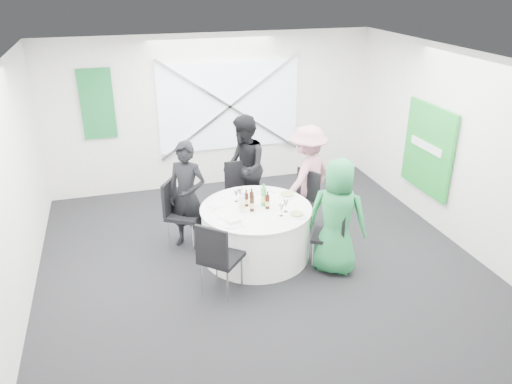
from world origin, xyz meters
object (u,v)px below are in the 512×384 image
object	(u,v)px
banquet_table	(256,232)
chair_back_right	(303,197)
green_water_bottle	(264,197)
person_man_back_left	(187,196)
chair_back	(239,187)
chair_front_right	(335,231)
person_man_back	(244,168)
person_woman_pink	(307,176)
clear_water_bottle	(242,204)
person_woman_green	(337,217)
chair_front_left	(217,254)
chair_back_left	(178,208)

from	to	relation	value
banquet_table	chair_back_right	distance (m)	1.05
banquet_table	green_water_bottle	xyz separation A→B (m)	(0.12, 0.04, 0.51)
banquet_table	person_man_back_left	xyz separation A→B (m)	(-0.87, 0.57, 0.43)
chair_back	chair_front_right	world-z (taller)	chair_back
person_man_back	green_water_bottle	distance (m)	1.24
banquet_table	person_woman_pink	size ratio (longest dim) A/B	0.95
clear_water_bottle	person_woman_green	bearing A→B (deg)	-27.34
person_man_back	person_man_back_left	bearing A→B (deg)	-48.24
person_woman_pink	chair_front_left	bearing A→B (deg)	5.76
chair_back_right	person_man_back_left	world-z (taller)	person_man_back_left
chair_front_right	person_man_back_left	bearing A→B (deg)	-90.61
chair_back_right	chair_front_left	bearing A→B (deg)	-80.60
chair_front_right	person_woman_green	distance (m)	0.26
person_man_back	person_woman_green	bearing A→B (deg)	28.91
green_water_bottle	chair_back_right	bearing A→B (deg)	30.69
chair_front_right	clear_water_bottle	size ratio (longest dim) A/B	3.11
banquet_table	person_woman_pink	xyz separation A→B (m)	(1.05, 0.73, 0.44)
banquet_table	green_water_bottle	size ratio (longest dim) A/B	4.77
green_water_bottle	person_man_back	bearing A→B (deg)	87.79
chair_back_left	person_woman_pink	world-z (taller)	person_woman_pink
chair_back	chair_back_left	world-z (taller)	chair_back_left
person_man_back	chair_front_left	bearing A→B (deg)	-15.84
person_man_back_left	clear_water_bottle	bearing A→B (deg)	-11.03
chair_front_right	chair_front_left	size ratio (longest dim) A/B	0.93
person_man_back	clear_water_bottle	bearing A→B (deg)	-8.52
chair_front_right	green_water_bottle	bearing A→B (deg)	-95.49
chair_front_right	person_man_back	world-z (taller)	person_man_back
chair_front_right	person_woman_pink	xyz separation A→B (m)	(0.10, 1.32, 0.27)
chair_front_right	clear_water_bottle	distance (m)	1.32
chair_back_left	person_man_back_left	world-z (taller)	person_man_back_left
chair_back_right	person_woman_pink	world-z (taller)	person_woman_pink
banquet_table	person_woman_green	bearing A→B (deg)	-35.39
banquet_table	person_man_back	size ratio (longest dim) A/B	0.91
person_woman_green	chair_back_left	bearing A→B (deg)	1.76
chair_back	person_woman_pink	distance (m)	1.12
green_water_bottle	chair_back_left	bearing A→B (deg)	152.56
banquet_table	chair_back_left	xyz separation A→B (m)	(-1.00, 0.63, 0.22)
chair_back_left	chair_back_right	bearing A→B (deg)	-61.81
person_man_back_left	person_man_back	bearing A→B (deg)	67.29
chair_back	chair_back_left	bearing A→B (deg)	-149.56
person_man_back_left	green_water_bottle	xyz separation A→B (m)	(0.99, -0.53, 0.08)
person_man_back_left	person_woman_pink	world-z (taller)	person_woman_pink
chair_back	clear_water_bottle	distance (m)	1.31
chair_front_left	person_woman_pink	xyz separation A→B (m)	(1.78, 1.53, 0.22)
person_woman_pink	person_woman_green	size ratio (longest dim) A/B	1.02
person_woman_pink	green_water_bottle	size ratio (longest dim) A/B	5.01
chair_back	person_man_back	world-z (taller)	person_man_back
person_man_back	chair_back	bearing A→B (deg)	-42.96
chair_back_right	chair_front_right	bearing A→B (deg)	-26.53
green_water_bottle	banquet_table	bearing A→B (deg)	-161.47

